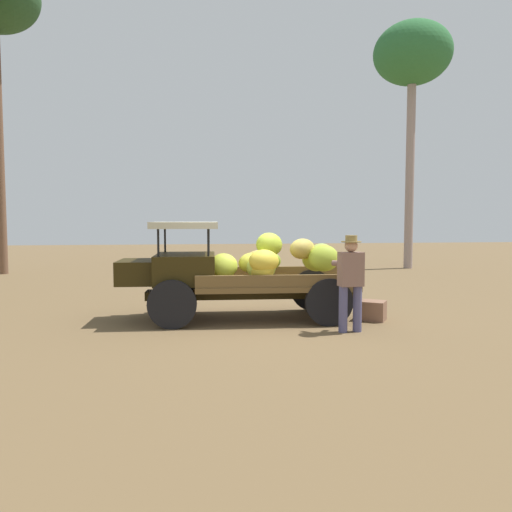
# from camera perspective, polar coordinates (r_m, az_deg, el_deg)

# --- Properties ---
(ground_plane) EXTENTS (60.00, 60.00, 0.00)m
(ground_plane) POSITION_cam_1_polar(r_m,az_deg,el_deg) (9.64, -1.84, -7.29)
(ground_plane) COLOR brown
(truck) EXTENTS (4.53, 1.95, 1.87)m
(truck) POSITION_cam_1_polar(r_m,az_deg,el_deg) (9.55, -2.50, -1.69)
(truck) COLOR #2D230A
(truck) RESTS_ON ground
(farmer) EXTENTS (0.53, 0.47, 1.65)m
(farmer) POSITION_cam_1_polar(r_m,az_deg,el_deg) (8.61, 10.76, -2.41)
(farmer) COLOR #514F79
(farmer) RESTS_ON ground
(wooden_crate) EXTENTS (0.62, 0.60, 0.37)m
(wooden_crate) POSITION_cam_1_polar(r_m,az_deg,el_deg) (9.82, 13.16, -6.09)
(wooden_crate) COLOR #875F48
(wooden_crate) RESTS_ON ground
(forest_tree_3) EXTENTS (2.98, 2.98, 9.49)m
(forest_tree_3) POSITION_cam_1_polar(r_m,az_deg,el_deg) (21.47, 17.46, 20.81)
(forest_tree_3) COLOR gray
(forest_tree_3) RESTS_ON ground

